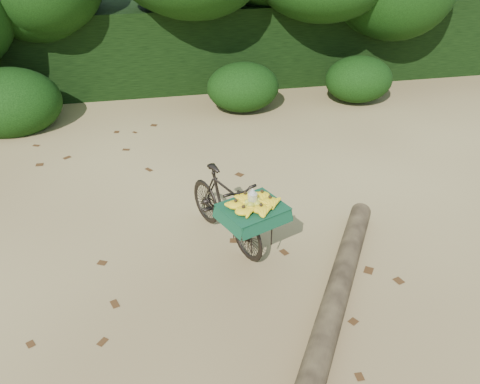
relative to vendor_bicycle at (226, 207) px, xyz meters
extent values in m
plane|color=tan|center=(-0.38, 0.09, -0.51)|extent=(80.00, 80.00, 0.00)
imported|color=black|center=(-0.01, 0.03, -0.02)|extent=(1.05, 1.68, 0.98)
cube|color=black|center=(0.22, -0.53, 0.30)|extent=(0.49, 0.53, 0.02)
cube|color=#144E2F|center=(0.22, -0.53, 0.31)|extent=(0.87, 0.81, 0.01)
ellipsoid|color=#A6A828|center=(0.28, -0.50, 0.36)|extent=(0.09, 0.07, 0.10)
ellipsoid|color=#A6A828|center=(0.22, -0.47, 0.36)|extent=(0.09, 0.07, 0.10)
ellipsoid|color=#A6A828|center=(0.16, -0.52, 0.36)|extent=(0.09, 0.07, 0.10)
ellipsoid|color=#A6A828|center=(0.18, -0.58, 0.36)|extent=(0.09, 0.07, 0.10)
ellipsoid|color=#A6A828|center=(0.26, -0.57, 0.36)|extent=(0.09, 0.07, 0.10)
cylinder|color=#EAE5C6|center=(0.22, -0.52, 0.41)|extent=(0.11, 0.11, 0.15)
cylinder|color=brown|center=(0.94, -1.49, -0.37)|extent=(2.17, 3.31, 0.27)
cube|color=black|center=(-0.38, 6.39, 0.39)|extent=(26.00, 1.80, 1.80)
camera|label=1|loc=(-0.89, -5.33, 3.47)|focal=38.00mm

